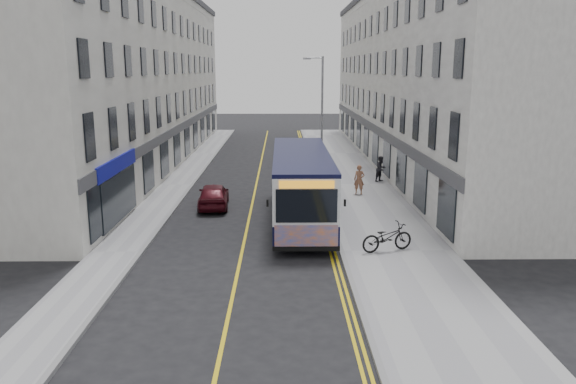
{
  "coord_description": "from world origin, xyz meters",
  "views": [
    {
      "loc": [
        1.59,
        -22.55,
        7.23
      ],
      "look_at": [
        1.91,
        2.98,
        1.6
      ],
      "focal_mm": 35.0,
      "sensor_mm": 36.0,
      "label": 1
    }
  ],
  "objects_px": {
    "city_bus": "(301,184)",
    "car_maroon": "(214,195)",
    "streetlamp": "(321,113)",
    "pedestrian_far": "(381,169)",
    "car_white": "(285,154)",
    "pedestrian_near": "(359,180)",
    "bicycle": "(387,237)"
  },
  "relations": [
    {
      "from": "car_maroon",
      "to": "city_bus",
      "type": "bearing_deg",
      "value": 146.22
    },
    {
      "from": "pedestrian_far",
      "to": "car_white",
      "type": "relative_size",
      "value": 0.44
    },
    {
      "from": "city_bus",
      "to": "pedestrian_near",
      "type": "height_order",
      "value": "city_bus"
    },
    {
      "from": "bicycle",
      "to": "car_white",
      "type": "height_order",
      "value": "bicycle"
    },
    {
      "from": "bicycle",
      "to": "pedestrian_near",
      "type": "xyz_separation_m",
      "value": [
        0.3,
        10.37,
        0.28
      ]
    },
    {
      "from": "bicycle",
      "to": "car_white",
      "type": "bearing_deg",
      "value": -8.93
    },
    {
      "from": "streetlamp",
      "to": "pedestrian_near",
      "type": "xyz_separation_m",
      "value": [
        1.92,
        -4.9,
        -3.41
      ]
    },
    {
      "from": "car_white",
      "to": "car_maroon",
      "type": "bearing_deg",
      "value": -97.98
    },
    {
      "from": "city_bus",
      "to": "bicycle",
      "type": "bearing_deg",
      "value": -57.71
    },
    {
      "from": "bicycle",
      "to": "car_white",
      "type": "distance_m",
      "value": 22.87
    },
    {
      "from": "pedestrian_near",
      "to": "pedestrian_far",
      "type": "distance_m",
      "value": 4.18
    },
    {
      "from": "streetlamp",
      "to": "car_maroon",
      "type": "bearing_deg",
      "value": -129.34
    },
    {
      "from": "streetlamp",
      "to": "pedestrian_far",
      "type": "relative_size",
      "value": 4.89
    },
    {
      "from": "pedestrian_near",
      "to": "car_white",
      "type": "bearing_deg",
      "value": 122.73
    },
    {
      "from": "pedestrian_near",
      "to": "car_maroon",
      "type": "height_order",
      "value": "pedestrian_near"
    },
    {
      "from": "pedestrian_near",
      "to": "car_maroon",
      "type": "xyz_separation_m",
      "value": [
        -8.09,
        -2.62,
        -0.31
      ]
    },
    {
      "from": "streetlamp",
      "to": "city_bus",
      "type": "bearing_deg",
      "value": -99.06
    },
    {
      "from": "city_bus",
      "to": "car_maroon",
      "type": "bearing_deg",
      "value": 150.0
    },
    {
      "from": "pedestrian_near",
      "to": "car_maroon",
      "type": "distance_m",
      "value": 8.51
    },
    {
      "from": "streetlamp",
      "to": "pedestrian_near",
      "type": "bearing_deg",
      "value": -68.62
    },
    {
      "from": "pedestrian_far",
      "to": "car_white",
      "type": "xyz_separation_m",
      "value": [
        -6.06,
        8.46,
        -0.32
      ]
    },
    {
      "from": "pedestrian_near",
      "to": "pedestrian_far",
      "type": "relative_size",
      "value": 1.04
    },
    {
      "from": "streetlamp",
      "to": "pedestrian_far",
      "type": "height_order",
      "value": "streetlamp"
    },
    {
      "from": "streetlamp",
      "to": "car_maroon",
      "type": "xyz_separation_m",
      "value": [
        -6.17,
        -7.53,
        -3.72
      ]
    },
    {
      "from": "pedestrian_near",
      "to": "car_white",
      "type": "xyz_separation_m",
      "value": [
        -4.15,
        12.17,
        -0.35
      ]
    },
    {
      "from": "streetlamp",
      "to": "pedestrian_near",
      "type": "relative_size",
      "value": 4.71
    },
    {
      "from": "city_bus",
      "to": "pedestrian_far",
      "type": "relative_size",
      "value": 7.03
    },
    {
      "from": "bicycle",
      "to": "car_maroon",
      "type": "xyz_separation_m",
      "value": [
        -7.79,
        7.75,
        -0.03
      ]
    },
    {
      "from": "city_bus",
      "to": "car_maroon",
      "type": "height_order",
      "value": "city_bus"
    },
    {
      "from": "pedestrian_near",
      "to": "pedestrian_far",
      "type": "bearing_deg",
      "value": 76.68
    },
    {
      "from": "bicycle",
      "to": "pedestrian_near",
      "type": "bearing_deg",
      "value": -20.3
    },
    {
      "from": "streetlamp",
      "to": "bicycle",
      "type": "bearing_deg",
      "value": -83.96
    }
  ]
}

